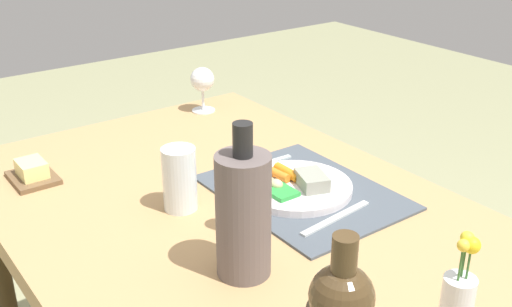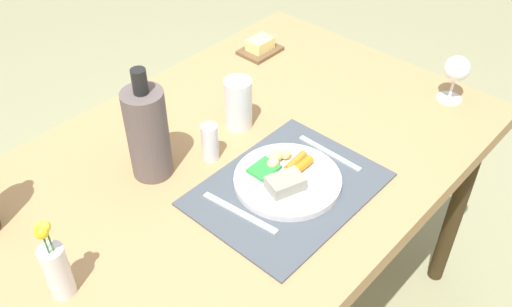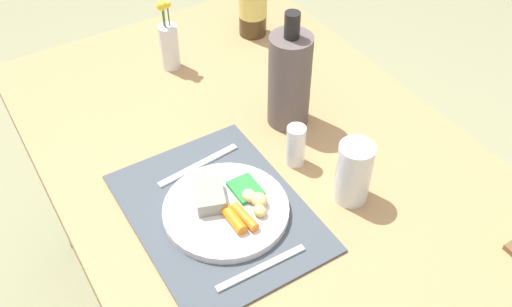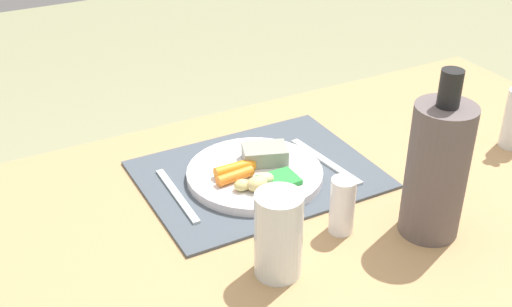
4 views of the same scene
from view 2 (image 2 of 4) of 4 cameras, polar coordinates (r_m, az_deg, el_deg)
dining_table at (r=1.46m, az=-3.07°, el=-3.20°), size 1.50×0.91×0.76m
placemat at (r=1.36m, az=3.23°, el=-3.59°), size 0.44×0.34×0.01m
dinner_plate at (r=1.36m, az=3.13°, el=-2.52°), size 0.26×0.26×0.05m
fork at (r=1.29m, az=-1.66°, el=-6.02°), size 0.04×0.21×0.00m
knife at (r=1.46m, az=7.47°, el=0.04°), size 0.02×0.19×0.00m
flower_vase at (r=1.17m, az=-19.62°, el=-10.82°), size 0.05×0.05×0.20m
salt_shaker at (r=1.41m, az=-4.72°, el=1.14°), size 0.04×0.04×0.10m
butter_dish at (r=1.87m, az=0.42°, el=10.75°), size 0.13×0.10×0.05m
wine_glass at (r=1.69m, az=19.69°, el=7.95°), size 0.07×0.07×0.14m
water_tumbler at (r=1.51m, az=-1.80°, el=4.80°), size 0.07×0.07×0.14m
cooler_bottle at (r=1.35m, az=-10.93°, el=2.09°), size 0.10×0.10×0.30m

